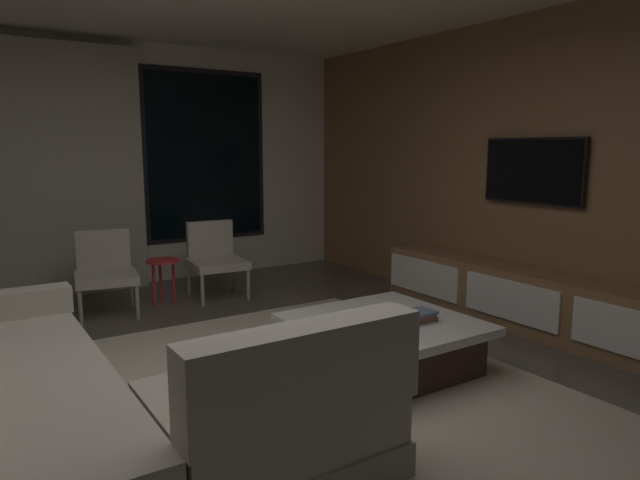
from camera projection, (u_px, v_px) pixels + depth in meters
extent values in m
plane|color=#564C44|center=(237.00, 415.00, 3.33)|extent=(9.20, 9.20, 0.00)
cube|color=silver|center=(90.00, 166.00, 6.13)|extent=(6.60, 0.12, 2.70)
cube|color=black|center=(206.00, 156.00, 6.77)|extent=(1.52, 0.02, 2.02)
cube|color=black|center=(206.00, 156.00, 6.75)|extent=(1.40, 0.03, 1.90)
cube|color=#BCB5A3|center=(37.00, 173.00, 5.70)|extent=(2.10, 0.12, 2.60)
cube|color=#8E6642|center=(566.00, 172.00, 4.76)|extent=(0.12, 7.80, 2.70)
cube|color=beige|center=(297.00, 405.00, 3.43)|extent=(3.20, 3.80, 0.01)
cube|color=#A49C8C|center=(23.00, 438.00, 2.88)|extent=(0.90, 2.50, 0.18)
cube|color=beige|center=(19.00, 399.00, 2.85)|extent=(0.86, 2.42, 0.24)
cube|color=#A49C8C|center=(268.00, 452.00, 2.75)|extent=(1.10, 0.90, 0.18)
cube|color=beige|center=(267.00, 411.00, 2.71)|extent=(1.07, 0.86, 0.24)
cube|color=beige|center=(305.00, 372.00, 2.37)|extent=(1.10, 0.20, 0.40)
cube|color=#3E291F|center=(383.00, 349.00, 3.99)|extent=(1.00, 1.00, 0.30)
cube|color=white|center=(384.00, 324.00, 3.96)|extent=(1.16, 1.16, 0.06)
cube|color=olive|center=(416.00, 320.00, 3.90)|extent=(0.28, 0.14, 0.03)
cube|color=#965855|center=(417.00, 316.00, 3.91)|extent=(0.24, 0.15, 0.03)
cube|color=slate|center=(417.00, 313.00, 3.90)|extent=(0.26, 0.17, 0.02)
cylinder|color=#B2ADA0|center=(248.00, 283.00, 5.80)|extent=(0.04, 0.04, 0.36)
cylinder|color=#B2ADA0|center=(202.00, 289.00, 5.57)|extent=(0.04, 0.04, 0.36)
cylinder|color=#B2ADA0|center=(232.00, 274.00, 6.23)|extent=(0.04, 0.04, 0.36)
cylinder|color=#B2ADA0|center=(189.00, 278.00, 6.01)|extent=(0.04, 0.04, 0.36)
cube|color=beige|center=(218.00, 264.00, 5.87)|extent=(0.59, 0.61, 0.08)
cube|color=beige|center=(210.00, 239.00, 6.05)|extent=(0.49, 0.12, 0.38)
cylinder|color=#B2ADA0|center=(137.00, 300.00, 5.15)|extent=(0.04, 0.04, 0.36)
cylinder|color=#B2ADA0|center=(80.00, 306.00, 4.95)|extent=(0.04, 0.04, 0.36)
cylinder|color=#B2ADA0|center=(131.00, 288.00, 5.60)|extent=(0.04, 0.04, 0.36)
cylinder|color=#B2ADA0|center=(79.00, 293.00, 5.40)|extent=(0.04, 0.04, 0.36)
cube|color=beige|center=(106.00, 278.00, 5.25)|extent=(0.62, 0.64, 0.08)
cube|color=beige|center=(103.00, 249.00, 5.43)|extent=(0.49, 0.16, 0.38)
cylinder|color=red|center=(154.00, 284.00, 5.56)|extent=(0.03, 0.03, 0.46)
cylinder|color=red|center=(174.00, 281.00, 5.67)|extent=(0.03, 0.03, 0.46)
cylinder|color=red|center=(161.00, 280.00, 5.69)|extent=(0.03, 0.03, 0.46)
cylinder|color=red|center=(163.00, 261.00, 5.58)|extent=(0.32, 0.32, 0.02)
cube|color=#8E6642|center=(527.00, 299.00, 4.87)|extent=(0.44, 3.10, 0.52)
cube|color=white|center=(636.00, 334.00, 3.88)|extent=(0.02, 0.93, 0.33)
cube|color=white|center=(510.00, 300.00, 4.74)|extent=(0.02, 0.93, 0.33)
cube|color=white|center=(423.00, 277.00, 5.60)|extent=(0.02, 0.93, 0.33)
cube|color=#39281A|center=(621.00, 344.00, 4.16)|extent=(0.33, 0.68, 0.19)
cube|color=#B1537A|center=(636.00, 350.00, 4.07)|extent=(0.03, 0.04, 0.17)
cube|color=#47915E|center=(626.00, 349.00, 4.14)|extent=(0.03, 0.04, 0.14)
cube|color=olive|center=(616.00, 345.00, 4.20)|extent=(0.03, 0.04, 0.16)
cube|color=#BFA0D5|center=(606.00, 340.00, 4.26)|extent=(0.03, 0.04, 0.19)
cube|color=#97D642|center=(597.00, 338.00, 4.32)|extent=(0.03, 0.04, 0.18)
cube|color=#758FC0|center=(588.00, 335.00, 4.38)|extent=(0.03, 0.04, 0.18)
cube|color=black|center=(533.00, 171.00, 4.91)|extent=(0.04, 0.98, 0.57)
cube|color=black|center=(533.00, 171.00, 4.91)|extent=(0.05, 0.94, 0.53)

